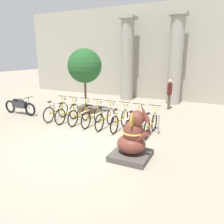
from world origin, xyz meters
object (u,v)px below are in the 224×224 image
Objects in this scene: bicycle_2 at (80,114)px; person_pedestrian at (170,91)px; motorcycle at (20,106)px; potted_tree at (85,68)px; bicycle_4 at (106,118)px; bicycle_5 at (120,119)px; bicycle_1 at (68,112)px; bicycle_3 at (93,116)px; bicycle_7 at (151,124)px; elephant_statue at (133,140)px; bicycle_6 at (135,122)px; bicycle_0 at (57,111)px.

bicycle_2 is 5.16m from person_pedestrian.
motorcycle is at bearing -178.85° from bicycle_2.
bicycle_4 is at bearing -38.75° from potted_tree.
person_pedestrian is at bearing 75.95° from bicycle_5.
bicycle_3 is at bearing 1.22° from bicycle_1.
elephant_statue is (0.06, -2.11, 0.15)m from bicycle_7.
bicycle_6 is 1.00× the size of bicycle_7.
bicycle_0 is at bearing -179.55° from bicycle_3.
bicycle_3 and bicycle_7 have the same top height.
bicycle_6 is 6.04m from motorcycle.
elephant_statue is at bearing -39.69° from bicycle_3.
motorcycle is 3.74m from potted_tree.
motorcycle is (-6.04, -0.02, 0.03)m from bicycle_6.
motorcycle is 0.63× the size of potted_tree.
bicycle_5 is at bearing -30.84° from potted_tree.
bicycle_0 is 1.00× the size of bicycle_1.
bicycle_1 is at bearing 179.62° from bicycle_6.
person_pedestrian is (2.94, 4.20, 0.56)m from bicycle_2.
bicycle_0 is 1.00× the size of bicycle_2.
bicycle_2 is at bearing -66.15° from potted_tree.
motorcycle is at bearing -146.57° from person_pedestrian.
bicycle_7 is 1.02× the size of elephant_statue.
bicycle_7 is (3.15, -0.03, 0.00)m from bicycle_2.
bicycle_1 and bicycle_4 have the same top height.
bicycle_0 is 3.15m from bicycle_5.
bicycle_0 is 4.96m from elephant_statue.
bicycle_0 is at bearing 179.78° from bicycle_7.
person_pedestrian is (2.31, 4.20, 0.56)m from bicycle_3.
bicycle_0 and bicycle_3 have the same top height.
bicycle_3 is 4.15m from motorcycle.
elephant_statue reaches higher than bicycle_5.
motorcycle is (-6.67, -0.04, 0.03)m from bicycle_7.
bicycle_3 is 1.26m from bicycle_5.
person_pedestrian is (3.57, 4.23, 0.56)m from bicycle_1.
bicycle_1 is 2.89m from motorcycle.
bicycle_5 is at bearing 0.17° from bicycle_0.
person_pedestrian reaches higher than bicycle_3.
elephant_statue is (4.48, -2.13, 0.15)m from bicycle_0.
potted_tree reaches higher than bicycle_2.
bicycle_4 is at bearing 0.50° from motorcycle.
bicycle_2 is at bearing -125.04° from person_pedestrian.
bicycle_1 is 1.26m from bicycle_3.
potted_tree reaches higher than elephant_statue.
bicycle_1 is 4.39m from elephant_statue.
bicycle_2 is 2.50m from potted_tree.
bicycle_0 is at bearing 178.91° from bicycle_1.
bicycle_4 and bicycle_7 have the same top height.
bicycle_0 is 1.26m from bicycle_2.
bicycle_0 is 5.98m from person_pedestrian.
bicycle_7 is 0.53× the size of potted_tree.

